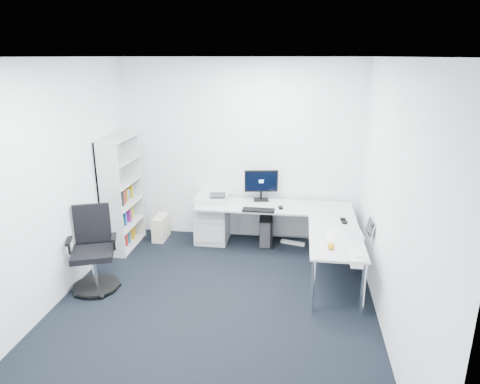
# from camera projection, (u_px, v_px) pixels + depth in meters

# --- Properties ---
(ground) EXTENTS (4.20, 4.20, 0.00)m
(ground) POSITION_uv_depth(u_px,v_px,m) (214.00, 308.00, 4.81)
(ground) COLOR black
(ceiling) EXTENTS (4.20, 4.20, 0.00)m
(ceiling) POSITION_uv_depth(u_px,v_px,m) (208.00, 57.00, 3.99)
(ceiling) COLOR white
(wall_back) EXTENTS (3.60, 0.02, 2.70)m
(wall_back) POSITION_uv_depth(u_px,v_px,m) (240.00, 151.00, 6.38)
(wall_back) COLOR white
(wall_back) RESTS_ON ground
(wall_front) EXTENTS (3.60, 0.02, 2.70)m
(wall_front) POSITION_uv_depth(u_px,v_px,m) (136.00, 308.00, 2.42)
(wall_front) COLOR white
(wall_front) RESTS_ON ground
(wall_left) EXTENTS (0.02, 4.20, 2.70)m
(wall_left) POSITION_uv_depth(u_px,v_px,m) (49.00, 187.00, 4.64)
(wall_left) COLOR white
(wall_left) RESTS_ON ground
(wall_right) EXTENTS (0.02, 4.20, 2.70)m
(wall_right) POSITION_uv_depth(u_px,v_px,m) (392.00, 202.00, 4.16)
(wall_right) COLOR white
(wall_right) RESTS_ON ground
(l_desk) EXTENTS (2.23, 1.25, 0.65)m
(l_desk) POSITION_uv_depth(u_px,v_px,m) (272.00, 235.00, 5.96)
(l_desk) COLOR #B3B5B5
(l_desk) RESTS_ON ground
(drawer_pedestal) EXTENTS (0.47, 0.59, 0.73)m
(drawer_pedestal) POSITION_uv_depth(u_px,v_px,m) (213.00, 217.00, 6.52)
(drawer_pedestal) COLOR #B3B5B5
(drawer_pedestal) RESTS_ON ground
(bookshelf) EXTENTS (0.32, 0.82, 1.64)m
(bookshelf) POSITION_uv_depth(u_px,v_px,m) (122.00, 194.00, 6.15)
(bookshelf) COLOR silver
(bookshelf) RESTS_ON ground
(task_chair) EXTENTS (0.73, 0.73, 1.02)m
(task_chair) POSITION_uv_depth(u_px,v_px,m) (92.00, 251.00, 5.05)
(task_chair) COLOR black
(task_chair) RESTS_ON ground
(black_pc_tower) EXTENTS (0.23, 0.45, 0.43)m
(black_pc_tower) POSITION_uv_depth(u_px,v_px,m) (266.00, 230.00, 6.42)
(black_pc_tower) COLOR black
(black_pc_tower) RESTS_ON ground
(beige_pc_tower) EXTENTS (0.18, 0.39, 0.37)m
(beige_pc_tower) POSITION_uv_depth(u_px,v_px,m) (161.00, 227.00, 6.59)
(beige_pc_tower) COLOR beige
(beige_pc_tower) RESTS_ON ground
(power_strip) EXTENTS (0.37, 0.15, 0.04)m
(power_strip) POSITION_uv_depth(u_px,v_px,m) (293.00, 243.00, 6.44)
(power_strip) COLOR silver
(power_strip) RESTS_ON ground
(monitor) EXTENTS (0.52, 0.24, 0.48)m
(monitor) POSITION_uv_depth(u_px,v_px,m) (261.00, 185.00, 6.31)
(monitor) COLOR black
(monitor) RESTS_ON l_desk
(black_keyboard) EXTENTS (0.45, 0.16, 0.02)m
(black_keyboard) POSITION_uv_depth(u_px,v_px,m) (258.00, 210.00, 5.95)
(black_keyboard) COLOR black
(black_keyboard) RESTS_ON l_desk
(mouse) EXTENTS (0.08, 0.10, 0.03)m
(mouse) POSITION_uv_depth(u_px,v_px,m) (281.00, 208.00, 6.03)
(mouse) COLOR black
(mouse) RESTS_ON l_desk
(desk_phone) EXTENTS (0.25, 0.25, 0.16)m
(desk_phone) POSITION_uv_depth(u_px,v_px,m) (218.00, 197.00, 6.30)
(desk_phone) COLOR #2F2E31
(desk_phone) RESTS_ON l_desk
(laptop) EXTENTS (0.32, 0.31, 0.22)m
(laptop) POSITION_uv_depth(u_px,v_px,m) (355.00, 227.00, 5.11)
(laptop) COLOR silver
(laptop) RESTS_ON l_desk
(white_keyboard) EXTENTS (0.11, 0.39, 0.01)m
(white_keyboard) POSITION_uv_depth(u_px,v_px,m) (331.00, 236.00, 5.11)
(white_keyboard) COLOR silver
(white_keyboard) RESTS_ON l_desk
(headphones) EXTENTS (0.13, 0.19, 0.05)m
(headphones) POSITION_uv_depth(u_px,v_px,m) (344.00, 220.00, 5.55)
(headphones) COLOR black
(headphones) RESTS_ON l_desk
(orange_fruit) EXTENTS (0.08, 0.08, 0.08)m
(orange_fruit) POSITION_uv_depth(u_px,v_px,m) (331.00, 246.00, 4.75)
(orange_fruit) COLOR orange
(orange_fruit) RESTS_ON l_desk
(tissue_box) EXTENTS (0.13, 0.24, 0.08)m
(tissue_box) POSITION_uv_depth(u_px,v_px,m) (356.00, 260.00, 4.43)
(tissue_box) COLOR silver
(tissue_box) RESTS_ON l_desk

